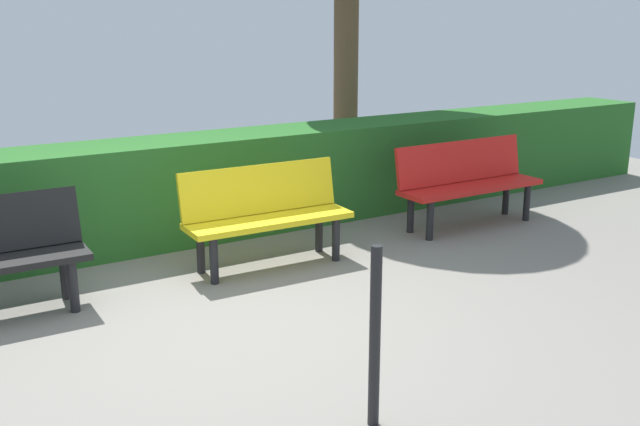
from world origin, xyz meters
name	(u,v)px	position (x,y,z in m)	size (l,w,h in m)	color
ground_plane	(206,327)	(0.00, 0.00, 0.00)	(16.00, 16.00, 0.00)	gray
bench_red	(467,179)	(-3.30, -0.99, 0.48)	(1.62, 0.46, 0.86)	red
bench_yellow	(265,211)	(-0.97, -0.96, 0.48)	(1.46, 0.50, 0.86)	yellow
hedge_row	(215,185)	(-0.99, -2.06, 0.49)	(11.88, 0.75, 0.98)	#266023
railing_post_mid	(375,338)	(-0.28, 1.62, 0.50)	(0.06, 0.06, 1.00)	black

